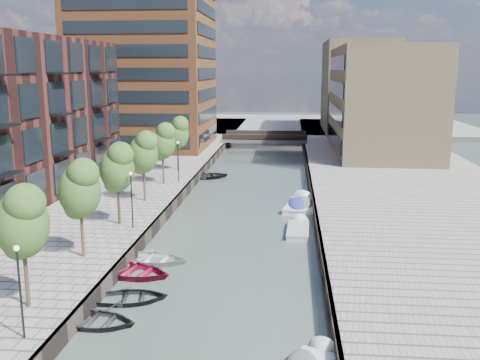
# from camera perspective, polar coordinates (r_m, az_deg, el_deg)

# --- Properties ---
(water) EXTENTS (300.00, 300.00, 0.00)m
(water) POSITION_cam_1_polar(r_m,az_deg,el_deg) (53.48, 1.04, -1.39)
(water) COLOR #38473F
(water) RESTS_ON ground
(quay_right) EXTENTS (20.00, 140.00, 1.00)m
(quay_right) POSITION_cam_1_polar(r_m,az_deg,el_deg) (54.59, 18.04, -1.17)
(quay_right) COLOR gray
(quay_right) RESTS_ON ground
(quay_wall_left) EXTENTS (0.25, 140.00, 1.00)m
(quay_wall_left) POSITION_cam_1_polar(r_m,az_deg,el_deg) (54.16, -5.40, -0.73)
(quay_wall_left) COLOR #332823
(quay_wall_left) RESTS_ON ground
(quay_wall_right) EXTENTS (0.25, 140.00, 1.00)m
(quay_wall_right) POSITION_cam_1_polar(r_m,az_deg,el_deg) (53.27, 7.60, -0.99)
(quay_wall_right) COLOR #332823
(quay_wall_right) RESTS_ON ground
(far_closure) EXTENTS (80.00, 40.00, 1.00)m
(far_closure) POSITION_cam_1_polar(r_m,az_deg,el_deg) (112.60, 3.37, 5.84)
(far_closure) COLOR gray
(far_closure) RESTS_ON ground
(tower) EXTENTS (18.00, 18.00, 30.00)m
(tower) POSITION_cam_1_polar(r_m,az_deg,el_deg) (79.79, -10.14, 14.37)
(tower) COLOR brown
(tower) RESTS_ON quay_left
(tan_block_near) EXTENTS (12.00, 25.00, 14.00)m
(tan_block_near) POSITION_cam_1_polar(r_m,az_deg,el_deg) (75.02, 14.80, 8.22)
(tan_block_near) COLOR tan
(tan_block_near) RESTS_ON quay_right
(tan_block_far) EXTENTS (12.00, 20.00, 16.00)m
(tan_block_far) POSITION_cam_1_polar(r_m,az_deg,el_deg) (100.70, 12.45, 9.73)
(tan_block_far) COLOR tan
(tan_block_far) RESTS_ON quay_right
(bridge) EXTENTS (13.00, 6.00, 1.30)m
(bridge) POSITION_cam_1_polar(r_m,az_deg,el_deg) (84.71, 2.69, 4.47)
(bridge) COLOR gray
(bridge) RESTS_ON ground
(tree_1) EXTENTS (2.50, 2.50, 5.95)m
(tree_1) POSITION_cam_1_polar(r_m,az_deg,el_deg) (26.96, -22.29, -3.97)
(tree_1) COLOR #382619
(tree_1) RESTS_ON quay_left
(tree_2) EXTENTS (2.50, 2.50, 5.95)m
(tree_2) POSITION_cam_1_polar(r_m,az_deg,el_deg) (33.12, -16.75, -0.75)
(tree_2) COLOR #382619
(tree_2) RESTS_ON quay_left
(tree_3) EXTENTS (2.50, 2.50, 5.95)m
(tree_3) POSITION_cam_1_polar(r_m,az_deg,el_deg) (39.56, -12.99, 1.44)
(tree_3) COLOR #382619
(tree_3) RESTS_ON quay_left
(tree_4) EXTENTS (2.50, 2.50, 5.95)m
(tree_4) POSITION_cam_1_polar(r_m,az_deg,el_deg) (46.16, -10.29, 3.01)
(tree_4) COLOR #382619
(tree_4) RESTS_ON quay_left
(tree_5) EXTENTS (2.50, 2.50, 5.95)m
(tree_5) POSITION_cam_1_polar(r_m,az_deg,el_deg) (52.86, -8.27, 4.19)
(tree_5) COLOR #382619
(tree_5) RESTS_ON quay_left
(tree_6) EXTENTS (2.50, 2.50, 5.95)m
(tree_6) POSITION_cam_1_polar(r_m,az_deg,el_deg) (59.63, -6.70, 5.09)
(tree_6) COLOR #382619
(tree_6) RESTS_ON quay_left
(lamp_0) EXTENTS (0.24, 0.24, 4.12)m
(lamp_0) POSITION_cam_1_polar(r_m,az_deg,el_deg) (24.42, -22.47, -10.05)
(lamp_0) COLOR black
(lamp_0) RESTS_ON quay_left
(lamp_1) EXTENTS (0.24, 0.24, 4.12)m
(lamp_1) POSITION_cam_1_polar(r_m,az_deg,el_deg) (38.59, -11.50, -1.47)
(lamp_1) COLOR black
(lamp_1) RESTS_ON quay_left
(lamp_2) EXTENTS (0.24, 0.24, 4.12)m
(lamp_2) POSITION_cam_1_polar(r_m,az_deg,el_deg) (53.80, -6.62, 2.43)
(lamp_2) COLOR black
(lamp_2) RESTS_ON quay_left
(sloop_0) EXTENTS (4.48, 3.40, 0.87)m
(sloop_0) POSITION_cam_1_polar(r_m,az_deg,el_deg) (27.85, -15.23, -14.68)
(sloop_0) COLOR #242527
(sloop_0) RESTS_ON ground
(sloop_1) EXTENTS (4.66, 3.72, 0.86)m
(sloop_1) POSITION_cam_1_polar(r_m,az_deg,el_deg) (29.95, -11.71, -12.55)
(sloop_1) COLOR black
(sloop_1) RESTS_ON ground
(sloop_2) EXTENTS (5.62, 4.58, 1.02)m
(sloop_2) POSITION_cam_1_polar(r_m,az_deg,el_deg) (33.29, -11.43, -9.98)
(sloop_2) COLOR maroon
(sloop_2) RESTS_ON ground
(sloop_3) EXTENTS (5.09, 3.91, 0.98)m
(sloop_3) POSITION_cam_1_polar(r_m,az_deg,el_deg) (35.21, -9.35, -8.67)
(sloop_3) COLOR silver
(sloop_3) RESTS_ON ground
(sloop_4) EXTENTS (5.99, 5.13, 1.05)m
(sloop_4) POSITION_cam_1_polar(r_m,az_deg,el_deg) (60.74, -3.55, 0.20)
(sloop_4) COLOR black
(sloop_4) RESTS_ON ground
(motorboat_2) EXTENTS (1.80, 4.73, 1.56)m
(motorboat_2) POSITION_cam_1_polar(r_m,az_deg,el_deg) (41.50, 6.23, -5.25)
(motorboat_2) COLOR #AEAEAC
(motorboat_2) RESTS_ON ground
(motorboat_3) EXTENTS (2.88, 5.78, 1.84)m
(motorboat_3) POSITION_cam_1_polar(r_m,az_deg,el_deg) (48.25, 6.31, -2.65)
(motorboat_3) COLOR silver
(motorboat_3) RESTS_ON ground
(motorboat_4) EXTENTS (1.95, 5.30, 1.75)m
(motorboat_4) POSITION_cam_1_polar(r_m,az_deg,el_deg) (48.66, 6.73, -2.55)
(motorboat_4) COLOR white
(motorboat_4) RESTS_ON ground
(car) EXTENTS (1.72, 4.07, 1.37)m
(car) POSITION_cam_1_polar(r_m,az_deg,el_deg) (70.60, 11.61, 3.01)
(car) COLOR silver
(car) RESTS_ON quay_right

